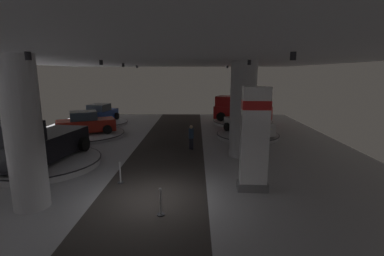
# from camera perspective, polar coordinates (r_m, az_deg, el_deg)

# --- Properties ---
(ground) EXTENTS (24.00, 44.00, 0.06)m
(ground) POSITION_cam_1_polar(r_m,az_deg,el_deg) (11.32, -8.34, -14.38)
(ground) COLOR #B2B2B7
(ceiling_with_spotlights) EXTENTS (24.00, 44.00, 0.39)m
(ceiling_with_spotlights) POSITION_cam_1_polar(r_m,az_deg,el_deg) (10.21, -9.28, 15.05)
(ceiling_with_spotlights) COLOR silver
(column_left) EXTENTS (1.24, 1.24, 5.50)m
(column_left) POSITION_cam_1_polar(r_m,az_deg,el_deg) (11.31, -31.49, -1.14)
(column_left) COLOR silver
(column_left) RESTS_ON ground
(column_right) EXTENTS (1.49, 1.49, 5.50)m
(column_right) POSITION_cam_1_polar(r_m,az_deg,el_deg) (16.23, 10.49, 3.74)
(column_right) COLOR #ADADB2
(column_right) RESTS_ON ground
(brand_sign_pylon) EXTENTS (1.29, 0.70, 4.34)m
(brand_sign_pylon) POSITION_cam_1_polar(r_m,az_deg,el_deg) (11.48, 12.85, -2.16)
(brand_sign_pylon) COLOR slate
(brand_sign_pylon) RESTS_ON ground
(display_platform_deep_left) EXTENTS (5.10, 5.10, 0.22)m
(display_platform_deep_left) POSITION_cam_1_polar(r_m,az_deg,el_deg) (27.82, -18.39, 1.07)
(display_platform_deep_left) COLOR silver
(display_platform_deep_left) RESTS_ON ground
(display_car_deep_left) EXTENTS (2.73, 4.43, 1.71)m
(display_car_deep_left) POSITION_cam_1_polar(r_m,az_deg,el_deg) (27.66, -18.54, 2.81)
(display_car_deep_left) COLOR navy
(display_car_deep_left) RESTS_ON display_platform_deep_left
(display_platform_mid_left) EXTENTS (5.68, 5.68, 0.36)m
(display_platform_mid_left) POSITION_cam_1_polar(r_m,az_deg,el_deg) (16.57, -28.14, -6.35)
(display_platform_mid_left) COLOR #B7B7BC
(display_platform_mid_left) RESTS_ON ground
(pickup_truck_mid_left) EXTENTS (3.30, 5.56, 2.30)m
(pickup_truck_mid_left) POSITION_cam_1_polar(r_m,az_deg,el_deg) (16.05, -29.21, -2.93)
(pickup_truck_mid_left) COLOR black
(pickup_truck_mid_left) RESTS_ON display_platform_mid_left
(display_platform_far_left) EXTENTS (5.66, 5.66, 0.27)m
(display_platform_far_left) POSITION_cam_1_polar(r_m,az_deg,el_deg) (22.75, -20.97, -1.28)
(display_platform_far_left) COLOR #B7B7BC
(display_platform_far_left) RESTS_ON ground
(display_car_far_left) EXTENTS (4.57, 3.52, 1.71)m
(display_car_far_left) POSITION_cam_1_polar(r_m,az_deg,el_deg) (22.58, -21.21, 0.89)
(display_car_far_left) COLOR maroon
(display_car_far_left) RESTS_ON display_platform_far_left
(display_platform_far_right) EXTENTS (4.68, 4.68, 0.29)m
(display_platform_far_right) POSITION_cam_1_polar(r_m,az_deg,el_deg) (21.34, 11.45, -1.51)
(display_platform_far_right) COLOR #B7B7BC
(display_platform_far_right) RESTS_ON ground
(display_car_far_right) EXTENTS (3.45, 4.57, 1.71)m
(display_car_far_right) POSITION_cam_1_polar(r_m,az_deg,el_deg) (21.19, 11.50, 0.86)
(display_car_far_right) COLOR silver
(display_car_far_right) RESTS_ON display_platform_far_right
(display_platform_deep_right) EXTENTS (5.68, 5.68, 0.30)m
(display_platform_deep_right) POSITION_cam_1_polar(r_m,az_deg,el_deg) (27.07, 10.47, 1.28)
(display_platform_deep_right) COLOR silver
(display_platform_deep_right) RESTS_ON ground
(pickup_truck_deep_right) EXTENTS (5.70, 4.14, 2.30)m
(pickup_truck_deep_right) POSITION_cam_1_polar(r_m,az_deg,el_deg) (26.97, 9.88, 3.56)
(pickup_truck_deep_right) COLOR red
(pickup_truck_deep_right) RESTS_ON display_platform_deep_right
(visitor_walking_near) EXTENTS (0.32, 0.32, 1.59)m
(visitor_walking_near) POSITION_cam_1_polar(r_m,az_deg,el_deg) (17.55, -0.17, -1.61)
(visitor_walking_near) COLOR black
(visitor_walking_near) RESTS_ON ground
(stanchion_a) EXTENTS (0.28, 0.28, 1.01)m
(stanchion_a) POSITION_cam_1_polar(r_m,az_deg,el_deg) (12.87, -14.66, -9.45)
(stanchion_a) COLOR #333338
(stanchion_a) RESTS_ON ground
(stanchion_b) EXTENTS (0.28, 0.28, 1.01)m
(stanchion_b) POSITION_cam_1_polar(r_m,az_deg,el_deg) (9.94, -6.54, -15.63)
(stanchion_b) COLOR #333338
(stanchion_b) RESTS_ON ground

